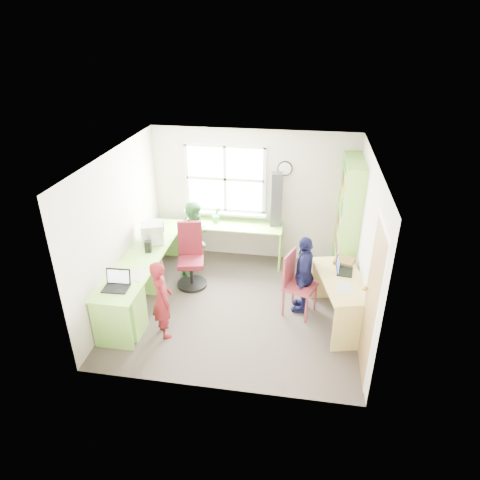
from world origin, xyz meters
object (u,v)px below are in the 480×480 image
(l_desk, at_px, (149,285))
(person_red, at_px, (162,299))
(crt_monitor, at_px, (152,233))
(laptop_right, at_px, (342,269))
(potted_plant, at_px, (217,215))
(person_green, at_px, (196,238))
(cd_tower, at_px, (276,200))
(person_navy, at_px, (304,274))
(right_desk, at_px, (341,291))
(bookshelf, at_px, (347,224))
(laptop_left, at_px, (117,283))
(swivel_chair, at_px, (191,259))
(wooden_chair, at_px, (296,281))

(l_desk, height_order, person_red, person_red)
(crt_monitor, bearing_deg, laptop_right, -28.03)
(potted_plant, bearing_deg, person_green, -117.60)
(laptop_right, xyz_separation_m, cd_tower, (-1.10, 1.44, 0.44))
(cd_tower, relative_size, person_navy, 0.77)
(l_desk, xyz_separation_m, right_desk, (2.84, 0.16, 0.09))
(bookshelf, height_order, laptop_left, bookshelf)
(l_desk, distance_m, right_desk, 2.85)
(bookshelf, height_order, potted_plant, bookshelf)
(swivel_chair, relative_size, crt_monitor, 2.53)
(bookshelf, relative_size, cd_tower, 2.18)
(person_green, bearing_deg, person_red, -160.77)
(l_desk, distance_m, bookshelf, 3.35)
(l_desk, height_order, person_green, person_green)
(person_red, relative_size, person_green, 0.89)
(bookshelf, xyz_separation_m, crt_monitor, (-3.14, -0.68, -0.08))
(right_desk, xyz_separation_m, crt_monitor, (-3.03, 0.64, 0.38))
(right_desk, relative_size, laptop_left, 3.93)
(swivel_chair, height_order, cd_tower, cd_tower)
(wooden_chair, height_order, person_navy, person_navy)
(l_desk, relative_size, person_green, 2.22)
(person_green, bearing_deg, potted_plant, -6.97)
(bookshelf, xyz_separation_m, wooden_chair, (-0.77, -1.16, -0.46))
(crt_monitor, bearing_deg, swivel_chair, -15.73)
(l_desk, bearing_deg, laptop_left, -112.39)
(bookshelf, distance_m, cd_tower, 1.28)
(bookshelf, relative_size, wooden_chair, 2.11)
(laptop_right, xyz_separation_m, person_green, (-2.41, 0.87, -0.13))
(right_desk, distance_m, cd_tower, 2.10)
(laptop_right, xyz_separation_m, potted_plant, (-2.15, 1.37, 0.10))
(swivel_chair, distance_m, person_green, 0.44)
(l_desk, distance_m, laptop_right, 2.88)
(bookshelf, bearing_deg, wooden_chair, -123.62)
(wooden_chair, relative_size, person_green, 0.75)
(crt_monitor, distance_m, person_green, 0.79)
(potted_plant, distance_m, person_green, 0.61)
(bookshelf, relative_size, swivel_chair, 1.92)
(swivel_chair, bearing_deg, person_red, -104.86)
(potted_plant, distance_m, person_red, 2.28)
(bookshelf, xyz_separation_m, swivel_chair, (-2.53, -0.63, -0.53))
(person_green, distance_m, person_navy, 2.05)
(wooden_chair, xyz_separation_m, potted_plant, (-1.50, 1.41, 0.36))
(swivel_chair, distance_m, cd_tower, 1.80)
(bookshelf, xyz_separation_m, laptop_right, (-0.12, -1.11, -0.20))
(l_desk, xyz_separation_m, person_navy, (2.30, 0.40, 0.17))
(swivel_chair, bearing_deg, cd_tower, 23.46)
(person_navy, bearing_deg, person_green, -108.00)
(potted_plant, height_order, person_green, person_green)
(potted_plant, xyz_separation_m, person_red, (-0.30, -2.24, -0.31))
(l_desk, xyz_separation_m, laptop_right, (2.84, 0.36, 0.34))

